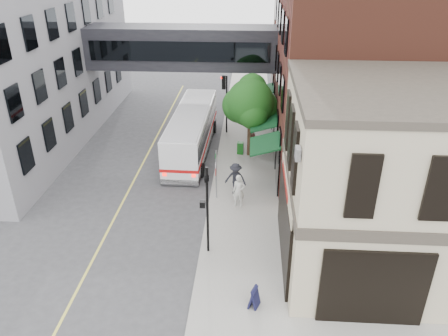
# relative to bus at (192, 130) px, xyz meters

# --- Properties ---
(ground) EXTENTS (120.00, 120.00, 0.00)m
(ground) POSITION_rel_bus_xyz_m (1.87, -13.71, -1.64)
(ground) COLOR #38383A
(ground) RESTS_ON ground
(sidewalk_main) EXTENTS (4.00, 60.00, 0.15)m
(sidewalk_main) POSITION_rel_bus_xyz_m (3.87, 0.29, -1.56)
(sidewalk_main) COLOR gray
(sidewalk_main) RESTS_ON ground
(corner_building) EXTENTS (10.19, 8.12, 8.45)m
(corner_building) POSITION_rel_bus_xyz_m (10.84, -11.71, 2.58)
(corner_building) COLOR tan
(corner_building) RESTS_ON ground
(brick_building) EXTENTS (13.76, 18.00, 14.00)m
(brick_building) POSITION_rel_bus_xyz_m (11.85, 1.28, 5.35)
(brick_building) COLOR #54261A
(brick_building) RESTS_ON ground
(skyway_bridge) EXTENTS (14.00, 3.18, 3.00)m
(skyway_bridge) POSITION_rel_bus_xyz_m (-1.13, 4.29, 4.86)
(skyway_bridge) COLOR black
(skyway_bridge) RESTS_ON ground
(traffic_signal_near) EXTENTS (0.44, 0.22, 4.60)m
(traffic_signal_near) POSITION_rel_bus_xyz_m (2.24, -11.71, 1.35)
(traffic_signal_near) COLOR black
(traffic_signal_near) RESTS_ON sidewalk_main
(traffic_signal_far) EXTENTS (0.53, 0.28, 4.50)m
(traffic_signal_far) POSITION_rel_bus_xyz_m (2.13, 3.29, 1.70)
(traffic_signal_far) COLOR black
(traffic_signal_far) RESTS_ON sidewalk_main
(street_sign_pole) EXTENTS (0.08, 0.75, 3.00)m
(street_sign_pole) POSITION_rel_bus_xyz_m (2.26, -6.71, 0.30)
(street_sign_pole) COLOR gray
(street_sign_pole) RESTS_ON sidewalk_main
(street_tree) EXTENTS (3.80, 3.20, 5.60)m
(street_tree) POSITION_rel_bus_xyz_m (4.06, -0.50, 2.28)
(street_tree) COLOR #382619
(street_tree) RESTS_ON sidewalk_main
(lane_marking) EXTENTS (0.12, 40.00, 0.01)m
(lane_marking) POSITION_rel_bus_xyz_m (-3.13, -3.71, -1.63)
(lane_marking) COLOR #D8CC4C
(lane_marking) RESTS_ON ground
(bus) EXTENTS (2.81, 10.89, 2.92)m
(bus) POSITION_rel_bus_xyz_m (0.00, 0.00, 0.00)
(bus) COLOR white
(bus) RESTS_ON ground
(pedestrian_a) EXTENTS (0.71, 0.48, 1.88)m
(pedestrian_a) POSITION_rel_bus_xyz_m (3.58, -7.50, -0.55)
(pedestrian_a) COLOR beige
(pedestrian_a) RESTS_ON sidewalk_main
(pedestrian_b) EXTENTS (1.03, 0.89, 1.82)m
(pedestrian_b) POSITION_rel_bus_xyz_m (4.34, -0.27, -0.57)
(pedestrian_b) COLOR #D88D8C
(pedestrian_b) RESTS_ON sidewalk_main
(pedestrian_c) EXTENTS (1.36, 0.93, 1.94)m
(pedestrian_c) POSITION_rel_bus_xyz_m (3.35, -6.15, -0.52)
(pedestrian_c) COLOR black
(pedestrian_c) RESTS_ON sidewalk_main
(newspaper_box) EXTENTS (0.46, 0.41, 0.85)m
(newspaper_box) POSITION_rel_bus_xyz_m (3.47, -0.59, -1.06)
(newspaper_box) COLOR #125215
(newspaper_box) RESTS_ON sidewalk_main
(sandwich_board) EXTENTS (0.51, 0.61, 0.93)m
(sandwich_board) POSITION_rel_bus_xyz_m (4.47, -15.21, -1.02)
(sandwich_board) COLOR black
(sandwich_board) RESTS_ON sidewalk_main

